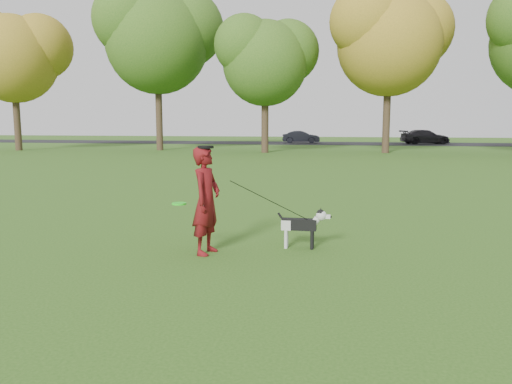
% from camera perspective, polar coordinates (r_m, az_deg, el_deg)
% --- Properties ---
extents(ground, '(120.00, 120.00, 0.00)m').
position_cam_1_polar(ground, '(8.22, 1.90, -6.85)').
color(ground, '#285116').
rests_on(ground, ground).
extents(road, '(120.00, 7.00, 0.02)m').
position_cam_1_polar(road, '(47.93, 8.41, 5.52)').
color(road, black).
rests_on(road, ground).
extents(man, '(0.52, 0.69, 1.73)m').
position_cam_1_polar(man, '(7.98, -5.70, -0.98)').
color(man, '#600D11').
rests_on(man, ground).
extents(dog, '(0.91, 0.18, 0.69)m').
position_cam_1_polar(dog, '(8.39, 5.44, -3.61)').
color(dog, black).
rests_on(dog, ground).
extents(car_mid, '(3.56, 1.33, 1.16)m').
position_cam_1_polar(car_mid, '(48.04, 5.19, 6.29)').
color(car_mid, black).
rests_on(car_mid, road).
extents(car_right, '(4.77, 2.88, 1.29)m').
position_cam_1_polar(car_right, '(48.49, 18.78, 5.98)').
color(car_right, black).
rests_on(car_right, road).
extents(man_held_items, '(2.17, 0.83, 1.28)m').
position_cam_1_polar(man_held_items, '(8.05, 1.79, -1.10)').
color(man_held_items, '#23F01E').
rests_on(man_held_items, ground).
extents(tree_row, '(51.74, 8.86, 12.01)m').
position_cam_1_polar(tree_row, '(34.43, 5.63, 16.92)').
color(tree_row, '#38281C').
rests_on(tree_row, ground).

